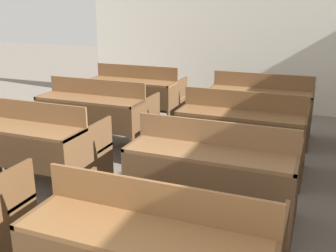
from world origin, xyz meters
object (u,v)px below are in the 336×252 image
at_px(bench_back_left, 137,93).
at_px(bench_back_center, 261,105).
at_px(bench_second_center, 214,171).
at_px(bench_third_center, 242,130).
at_px(bench_second_left, 30,143).
at_px(bench_third_left, 97,113).

distance_m(bench_back_left, bench_back_center, 1.91).
height_order(bench_second_center, bench_back_center, same).
bearing_deg(bench_third_center, bench_second_left, -147.37).
bearing_deg(bench_second_left, bench_back_left, 90.04).
xyz_separation_m(bench_second_left, bench_third_left, (0.03, 1.22, 0.00)).
relative_size(bench_third_center, bench_back_center, 1.00).
relative_size(bench_second_center, bench_third_center, 1.00).
xyz_separation_m(bench_third_left, bench_third_center, (1.86, -0.01, 0.00)).
distance_m(bench_third_left, bench_third_center, 1.86).
relative_size(bench_back_left, bench_back_center, 1.00).
bearing_deg(bench_back_left, bench_third_center, -32.88).
bearing_deg(bench_third_left, bench_third_center, -0.31).
bearing_deg(bench_third_center, bench_back_left, 147.12).
relative_size(bench_second_left, bench_back_center, 1.00).
height_order(bench_second_left, bench_back_center, same).
bearing_deg(bench_second_center, bench_second_left, -179.60).
bearing_deg(bench_back_left, bench_second_left, -89.96).
xyz_separation_m(bench_second_center, bench_third_left, (-1.86, 1.21, 0.00)).
bearing_deg(bench_third_center, bench_third_left, 179.69).
height_order(bench_third_left, bench_back_left, same).
bearing_deg(bench_back_center, bench_third_center, -90.65).
xyz_separation_m(bench_second_center, bench_third_center, (0.00, 1.20, 0.00)).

